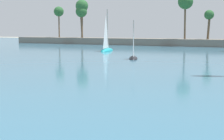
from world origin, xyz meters
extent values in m
cube|color=#386B84|center=(0.00, 65.36, 0.03)|extent=(220.00, 114.64, 0.06)
cube|color=slate|center=(0.00, 82.68, 0.90)|extent=(114.88, 6.00, 1.80)
cylinder|color=brown|center=(-45.33, 82.96, 5.51)|extent=(0.66, 0.79, 7.45)
sphere|color=#285B2D|center=(-45.33, 82.96, 9.23)|extent=(2.86, 2.86, 2.86)
cylinder|color=brown|center=(-3.15, 82.44, 4.72)|extent=(0.77, 0.85, 5.87)
sphere|color=#285B2D|center=(-3.15, 82.44, 7.64)|extent=(2.31, 2.31, 2.31)
cylinder|color=brown|center=(-37.13, 81.46, 5.40)|extent=(0.90, 0.50, 7.22)
sphere|color=#285B2D|center=(-37.13, 81.46, 9.00)|extent=(3.16, 3.16, 3.16)
cylinder|color=brown|center=(-37.11, 81.76, 6.18)|extent=(0.81, 0.85, 8.78)
sphere|color=#285B2D|center=(-37.11, 81.76, 10.56)|extent=(3.46, 3.46, 3.46)
cylinder|color=brown|center=(-8.72, 81.70, 6.32)|extent=(0.63, 0.81, 9.07)
sphere|color=#285B2D|center=(-8.72, 81.70, 10.85)|extent=(3.67, 3.67, 3.67)
ellipsoid|color=black|center=(-9.50, 45.68, 0.06)|extent=(2.52, 4.33, 0.83)
cylinder|color=gray|center=(-9.57, 45.87, 3.07)|extent=(0.12, 0.12, 5.19)
pyramid|color=white|center=(-9.34, 45.20, 2.68)|extent=(0.72, 1.81, 4.41)
ellipsoid|color=teal|center=(-19.54, 58.94, 0.06)|extent=(2.52, 6.15, 1.19)
cylinder|color=gray|center=(-19.58, 59.23, 4.39)|extent=(0.18, 0.18, 7.46)
pyramid|color=white|center=(-19.45, 58.23, 3.83)|extent=(0.51, 2.69, 6.34)
camera|label=1|loc=(6.04, 0.72, 4.60)|focal=52.29mm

